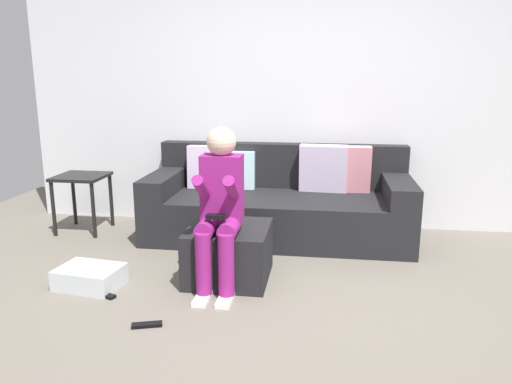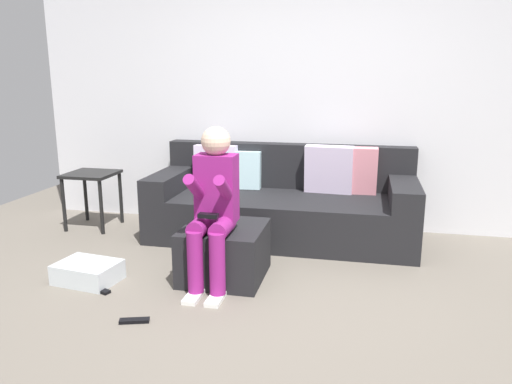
% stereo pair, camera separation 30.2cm
% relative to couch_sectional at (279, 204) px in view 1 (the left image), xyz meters
% --- Properties ---
extents(ground_plane, '(7.25, 7.25, 0.00)m').
position_rel_couch_sectional_xyz_m(ground_plane, '(0.14, -1.64, -0.32)').
color(ground_plane, '#6B6359').
extents(wall_back, '(5.58, 0.10, 2.60)m').
position_rel_couch_sectional_xyz_m(wall_back, '(0.14, 0.46, 0.98)').
color(wall_back, silver).
rests_on(wall_back, ground_plane).
extents(couch_sectional, '(2.45, 0.97, 0.87)m').
position_rel_couch_sectional_xyz_m(couch_sectional, '(0.00, 0.00, 0.00)').
color(couch_sectional, black).
rests_on(couch_sectional, ground_plane).
extents(ottoman, '(0.60, 0.62, 0.41)m').
position_rel_couch_sectional_xyz_m(ottoman, '(-0.27, -1.09, -0.11)').
color(ottoman, black).
rests_on(ottoman, ground_plane).
extents(person_seated, '(0.29, 0.56, 1.17)m').
position_rel_couch_sectional_xyz_m(person_seated, '(-0.30, -1.25, 0.32)').
color(person_seated, '#8C1E72').
rests_on(person_seated, ground_plane).
extents(storage_bin, '(0.49, 0.39, 0.15)m').
position_rel_couch_sectional_xyz_m(storage_bin, '(-1.26, -1.39, -0.24)').
color(storage_bin, silver).
rests_on(storage_bin, ground_plane).
extents(side_table, '(0.47, 0.46, 0.57)m').
position_rel_couch_sectional_xyz_m(side_table, '(-1.93, -0.12, 0.15)').
color(side_table, black).
rests_on(side_table, ground_plane).
extents(remote_near_ottoman, '(0.19, 0.11, 0.02)m').
position_rel_couch_sectional_xyz_m(remote_near_ottoman, '(-0.63, -1.91, -0.30)').
color(remote_near_ottoman, black).
rests_on(remote_near_ottoman, ground_plane).
extents(remote_by_storage_bin, '(0.18, 0.11, 0.02)m').
position_rel_couch_sectional_xyz_m(remote_by_storage_bin, '(-1.08, -1.54, -0.30)').
color(remote_by_storage_bin, black).
rests_on(remote_by_storage_bin, ground_plane).
extents(remote_under_side_table, '(0.18, 0.09, 0.02)m').
position_rel_couch_sectional_xyz_m(remote_under_side_table, '(-1.46, -1.38, -0.30)').
color(remote_under_side_table, black).
rests_on(remote_under_side_table, ground_plane).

